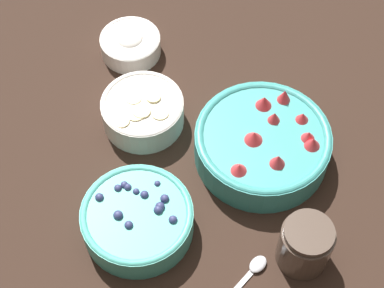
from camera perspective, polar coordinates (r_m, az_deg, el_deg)
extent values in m
plane|color=black|center=(1.08, -1.27, -1.92)|extent=(4.00, 4.00, 0.00)
cylinder|color=teal|center=(1.07, 6.23, -0.11)|extent=(0.22, 0.22, 0.06)
torus|color=teal|center=(1.05, 6.35, 0.64)|extent=(0.22, 0.22, 0.02)
cylinder|color=red|center=(1.06, 6.31, 0.38)|extent=(0.18, 0.18, 0.02)
cone|color=red|center=(1.01, 7.64, -1.48)|extent=(0.04, 0.04, 0.03)
cone|color=red|center=(1.05, 10.30, 0.70)|extent=(0.04, 0.04, 0.02)
cone|color=red|center=(1.08, 8.20, 4.23)|extent=(0.04, 0.04, 0.03)
cone|color=red|center=(1.06, 7.32, 2.35)|extent=(0.03, 0.03, 0.02)
cone|color=red|center=(1.04, 10.67, 0.08)|extent=(0.04, 0.04, 0.02)
cone|color=red|center=(1.07, 6.41, 3.71)|extent=(0.04, 0.04, 0.03)
cone|color=red|center=(1.00, 4.15, -2.29)|extent=(0.04, 0.04, 0.02)
cone|color=red|center=(1.03, 5.51, 0.62)|extent=(0.05, 0.05, 0.02)
cone|color=red|center=(1.07, 9.78, 2.33)|extent=(0.03, 0.03, 0.02)
cylinder|color=#47AD9E|center=(1.00, -4.86, -6.79)|extent=(0.17, 0.17, 0.05)
torus|color=#47AD9E|center=(0.98, -4.95, -6.21)|extent=(0.17, 0.17, 0.01)
cylinder|color=navy|center=(0.99, -4.92, -6.41)|extent=(0.14, 0.14, 0.02)
sphere|color=navy|center=(1.00, -5.73, -3.85)|extent=(0.01, 0.01, 0.01)
sphere|color=navy|center=(1.00, -6.60, -3.93)|extent=(0.01, 0.01, 0.01)
sphere|color=navy|center=(1.00, -8.23, -4.72)|extent=(0.01, 0.01, 0.01)
sphere|color=navy|center=(0.98, -2.87, -5.60)|extent=(0.02, 0.02, 0.02)
sphere|color=navy|center=(0.98, -6.59, -6.31)|extent=(0.02, 0.02, 0.02)
sphere|color=navy|center=(1.00, -6.03, -3.64)|extent=(0.01, 0.01, 0.01)
sphere|color=navy|center=(0.99, -2.45, -4.88)|extent=(0.01, 0.01, 0.01)
sphere|color=navy|center=(0.98, -3.01, -5.87)|extent=(0.01, 0.01, 0.01)
sphere|color=navy|center=(1.00, -4.99, -4.24)|extent=(0.01, 0.01, 0.01)
sphere|color=navy|center=(0.97, -1.70, -6.75)|extent=(0.01, 0.01, 0.01)
sphere|color=navy|center=(1.00, -3.00, -3.59)|extent=(0.01, 0.01, 0.01)
sphere|color=navy|center=(0.99, -4.25, -4.52)|extent=(0.01, 0.01, 0.01)
sphere|color=navy|center=(0.97, -5.64, -7.19)|extent=(0.01, 0.01, 0.01)
cylinder|color=silver|center=(1.11, -4.39, 2.85)|extent=(0.14, 0.14, 0.05)
torus|color=silver|center=(1.09, -4.47, 3.58)|extent=(0.14, 0.14, 0.01)
cylinder|color=beige|center=(1.10, -4.44, 3.34)|extent=(0.11, 0.11, 0.02)
cylinder|color=beige|center=(1.07, -2.86, 2.78)|extent=(0.03, 0.03, 0.00)
cylinder|color=beige|center=(1.08, -5.03, 2.69)|extent=(0.03, 0.03, 0.01)
cylinder|color=beige|center=(1.08, -4.50, 2.91)|extent=(0.03, 0.03, 0.01)
cylinder|color=beige|center=(1.10, -5.21, 4.08)|extent=(0.03, 0.03, 0.00)
cylinder|color=beige|center=(1.09, -3.44, 4.16)|extent=(0.03, 0.03, 0.01)
cylinder|color=beige|center=(1.07, -6.29, 2.03)|extent=(0.03, 0.03, 0.01)
cylinder|color=white|center=(1.22, -5.48, 8.74)|extent=(0.11, 0.11, 0.04)
torus|color=white|center=(1.21, -5.54, 9.28)|extent=(0.11, 0.11, 0.01)
cylinder|color=white|center=(1.21, -5.52, 9.09)|extent=(0.09, 0.09, 0.01)
ellipsoid|color=white|center=(1.21, -5.54, 9.28)|extent=(0.05, 0.05, 0.02)
cylinder|color=#4C3D33|center=(0.98, 9.99, -8.89)|extent=(0.08, 0.08, 0.08)
cylinder|color=#3D2316|center=(0.98, 9.94, -9.04)|extent=(0.07, 0.07, 0.06)
cylinder|color=#4C3D33|center=(0.94, 10.39, -7.77)|extent=(0.07, 0.07, 0.01)
ellipsoid|color=silver|center=(0.99, 5.88, -10.59)|extent=(0.03, 0.04, 0.01)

